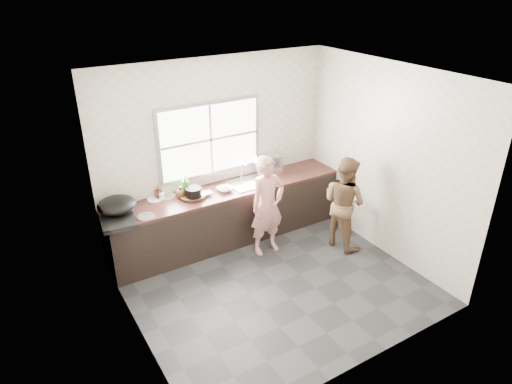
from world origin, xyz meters
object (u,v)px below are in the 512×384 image
person_side (344,202)px  bottle_green (185,185)px  burner (118,222)px  pot_lid_left (146,217)px  bottle_brown_short (180,192)px  bowl_mince (225,189)px  dish_rack (268,164)px  wok (117,205)px  plate_food (155,199)px  bowl_crabs (266,184)px  black_pot (194,193)px  cutting_board (193,196)px  pot_lid_right (166,196)px  woman (267,209)px  bottle_brown_tall (158,193)px  bowl_held (265,180)px  glass_jar (162,196)px

person_side → bottle_green: person_side is taller
burner → pot_lid_left: bearing=2.1°
bottle_brown_short → bowl_mince: bearing=-11.5°
bottle_green → dish_rack: bottle_green is taller
bottle_green → pot_lid_left: 0.78m
wok → plate_food: bearing=18.5°
bowl_crabs → black_pot: bearing=170.8°
cutting_board → pot_lid_left: size_ratio=1.65×
cutting_board → pot_lid_right: size_ratio=1.40×
woman → dish_rack: size_ratio=3.40×
plate_food → burner: burner is taller
black_pot → plate_food: (-0.48, 0.24, -0.07)m
person_side → bottle_brown_short: size_ratio=8.73×
person_side → pot_lid_left: (-2.68, 0.78, 0.17)m
burner → bowl_mince: bearing=6.2°
burner → dish_rack: (2.45, 0.38, 0.12)m
bottle_brown_tall → pot_lid_right: bottle_brown_tall is taller
bowl_held → bottle_green: bearing=169.3°
bowl_crabs → glass_jar: 1.52m
pot_lid_left → pot_lid_right: bearing=44.8°
woman → bottle_green: 1.20m
black_pot → burner: 1.12m
woman → bowl_mince: bearing=126.6°
cutting_board → pot_lid_left: cutting_board is taller
bowl_held → burner: size_ratio=0.50×
black_pot → bottle_brown_tall: (-0.41, 0.26, 0.00)m
woman → bowl_held: woman is taller
woman → bowl_held: bearing=59.4°
bowl_crabs → glass_jar: glass_jar is taller
dish_rack → pot_lid_right: (-1.66, 0.06, -0.15)m
woman → bowl_crabs: size_ratio=7.65×
bottle_brown_short → wok: bearing=-175.8°
bowl_mince → bottle_green: bearing=162.8°
bottle_brown_short → pot_lid_left: bearing=-154.6°
black_pot → bottle_brown_short: black_pot is taller
plate_food → cutting_board: bearing=-21.6°
bottle_brown_short → wok: wok is taller
bottle_green → burner: bottle_green is taller
bowl_mince → wok: wok is taller
bottle_brown_tall → dish_rack: size_ratio=0.41×
cutting_board → plate_food: bearing=158.4°
glass_jar → bottle_green: bearing=-8.9°
bowl_crabs → bottle_brown_short: size_ratio=1.12×
plate_food → wok: size_ratio=0.41×
burner → pot_lid_right: (0.79, 0.44, -0.02)m
bowl_crabs → wok: bearing=173.7°
bowl_held → bottle_brown_short: bearing=171.7°
cutting_board → bowl_crabs: (1.07, -0.22, 0.01)m
bowl_held → black_pot: (-1.14, 0.06, 0.05)m
black_pot → woman: bearing=-30.3°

